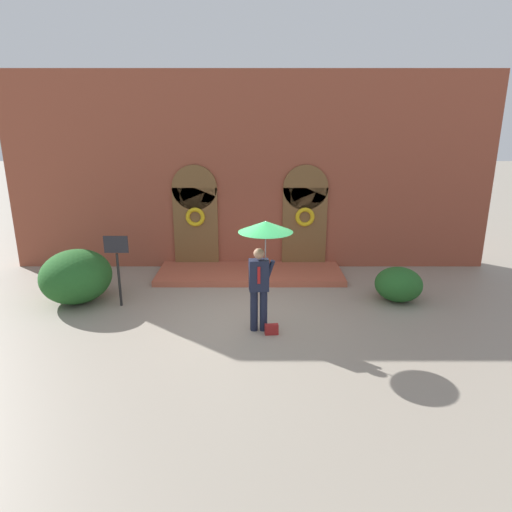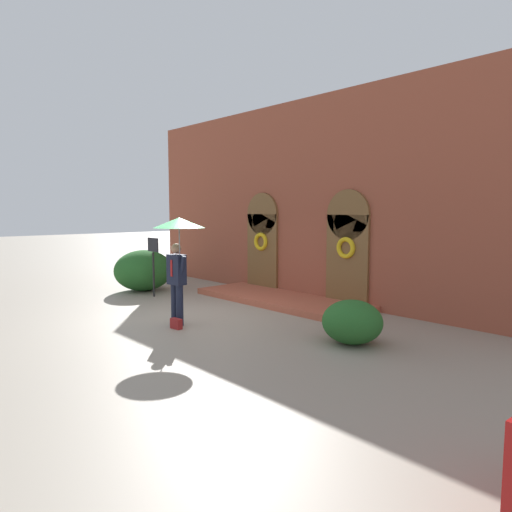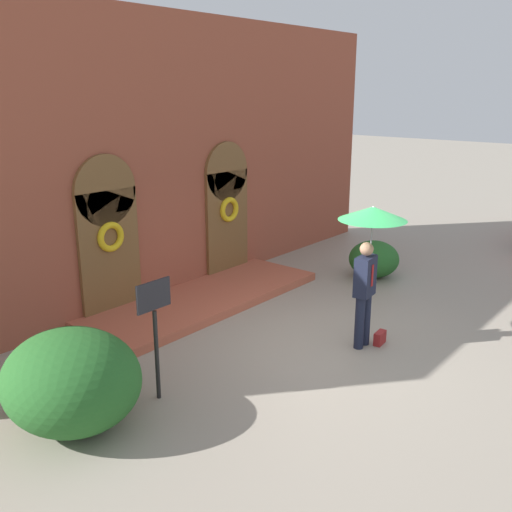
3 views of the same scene
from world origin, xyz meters
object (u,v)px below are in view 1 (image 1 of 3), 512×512
at_px(shrub_left, 76,276).
at_px(shrub_right, 398,284).
at_px(handbag, 271,329).
at_px(sign_post, 117,259).
at_px(person_with_umbrella, 263,243).

height_order(shrub_left, shrub_right, shrub_left).
xyz_separation_m(shrub_left, shrub_right, (7.85, 0.05, -0.22)).
bearing_deg(shrub_right, handbag, -149.49).
bearing_deg(shrub_left, shrub_right, 0.33).
bearing_deg(shrub_right, sign_post, -177.08).
bearing_deg(shrub_right, person_with_umbrella, -153.44).
xyz_separation_m(person_with_umbrella, sign_post, (-3.39, 1.32, -0.75)).
distance_m(handbag, shrub_left, 5.05).
relative_size(sign_post, shrub_left, 0.93).
bearing_deg(shrub_right, shrub_left, -179.67).
relative_size(shrub_left, shrub_right, 1.61).
height_order(person_with_umbrella, shrub_right, person_with_umbrella).
distance_m(person_with_umbrella, handbag, 1.82).
height_order(person_with_umbrella, shrub_left, person_with_umbrella).
bearing_deg(handbag, shrub_right, 24.83).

